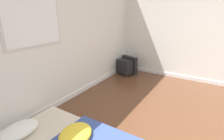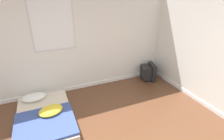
# 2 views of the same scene
# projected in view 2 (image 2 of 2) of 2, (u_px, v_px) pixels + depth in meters

# --- Properties ---
(wall_back) EXTENTS (8.00, 0.08, 2.60)m
(wall_back) POSITION_uv_depth(u_px,v_px,m) (61.00, 43.00, 4.15)
(wall_back) COLOR white
(wall_back) RESTS_ON ground_plane
(mattress_bed) EXTENTS (1.09, 1.73, 0.29)m
(mattress_bed) POSITION_uv_depth(u_px,v_px,m) (44.00, 116.00, 3.55)
(mattress_bed) COLOR beige
(mattress_bed) RESTS_ON ground_plane
(crt_tv) EXTENTS (0.48, 0.55, 0.48)m
(crt_tv) POSITION_uv_depth(u_px,v_px,m) (148.00, 72.00, 5.19)
(crt_tv) COLOR black
(crt_tv) RESTS_ON ground_plane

